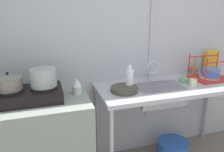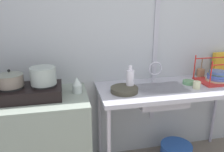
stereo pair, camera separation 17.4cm
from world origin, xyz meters
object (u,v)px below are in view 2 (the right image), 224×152
at_px(faucet, 155,70).
at_px(cup_by_rack, 197,85).
at_px(cereal_box, 220,64).
at_px(bottle_by_sink, 130,79).
at_px(percolator, 77,85).
at_px(sink_basin, 160,96).
at_px(utensil_jar, 201,73).
at_px(dish_rack, 217,77).
at_px(pot_on_left_burner, 10,79).
at_px(frying_pan, 124,90).
at_px(small_bowl_on_drainboard, 188,82).
at_px(pot_on_right_burner, 43,76).
at_px(stove, 29,92).

height_order(faucet, cup_by_rack, faucet).
bearing_deg(cereal_box, bottle_by_sink, -172.78).
xyz_separation_m(bottle_by_sink, cereal_box, (1.14, 0.25, 0.03)).
relative_size(percolator, faucet, 0.63).
xyz_separation_m(sink_basin, faucet, (-0.02, 0.13, 0.23)).
relative_size(cup_by_rack, utensil_jar, 0.33).
relative_size(faucet, dish_rack, 0.58).
distance_m(pot_on_left_burner, frying_pan, 0.99).
bearing_deg(bottle_by_sink, faucet, 20.86).
height_order(dish_rack, cup_by_rack, dish_rack).
distance_m(sink_basin, frying_pan, 0.40).
relative_size(sink_basin, small_bowl_on_drainboard, 4.10).
xyz_separation_m(small_bowl_on_drainboard, utensil_jar, (0.27, 0.21, 0.03)).
bearing_deg(bottle_by_sink, sink_basin, -3.74).
bearing_deg(dish_rack, faucet, 172.61).
bearing_deg(faucet, cereal_box, 9.03).
height_order(pot_on_left_burner, small_bowl_on_drainboard, pot_on_left_burner).
height_order(cup_by_rack, small_bowl_on_drainboard, cup_by_rack).
bearing_deg(faucet, pot_on_right_burner, -173.26).
bearing_deg(pot_on_right_burner, cup_by_rack, -3.95).
height_order(pot_on_left_burner, percolator, pot_on_left_burner).
height_order(faucet, small_bowl_on_drainboard, faucet).
bearing_deg(percolator, bottle_by_sink, -2.04).
relative_size(stove, small_bowl_on_drainboard, 4.79).
xyz_separation_m(stove, sink_basin, (1.22, -0.00, -0.14)).
bearing_deg(cereal_box, utensil_jar, 178.47).
height_order(pot_on_right_burner, percolator, pot_on_right_burner).
relative_size(cup_by_rack, cereal_box, 0.27).
height_order(stove, small_bowl_on_drainboard, stove).
bearing_deg(dish_rack, pot_on_left_burner, -178.84).
height_order(dish_rack, cereal_box, dish_rack).
height_order(bottle_by_sink, cereal_box, cereal_box).
bearing_deg(cup_by_rack, cereal_box, 35.59).
bearing_deg(faucet, percolator, -173.23).
bearing_deg(pot_on_left_burner, percolator, 3.43).
distance_m(percolator, faucet, 0.80).
height_order(pot_on_right_burner, dish_rack, pot_on_right_burner).
height_order(percolator, cup_by_rack, percolator).
relative_size(small_bowl_on_drainboard, cereal_box, 0.45).
xyz_separation_m(pot_on_left_burner, dish_rack, (2.00, 0.04, -0.13)).
bearing_deg(frying_pan, small_bowl_on_drainboard, 6.24).
distance_m(small_bowl_on_drainboard, bottle_by_sink, 0.63).
bearing_deg(pot_on_right_burner, bottle_by_sink, 1.12).
bearing_deg(stove, percolator, 4.53).
xyz_separation_m(cup_by_rack, cereal_box, (0.50, 0.36, 0.09)).
bearing_deg(stove, pot_on_right_burner, 0.00).
relative_size(dish_rack, bottle_by_sink, 1.70).
distance_m(cup_by_rack, small_bowl_on_drainboard, 0.14).
xyz_separation_m(percolator, frying_pan, (0.43, -0.07, -0.05)).
height_order(frying_pan, dish_rack, dish_rack).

